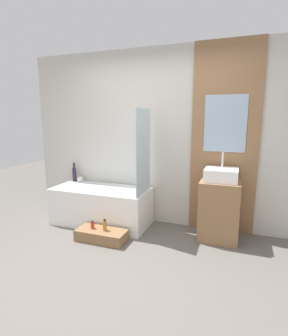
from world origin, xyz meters
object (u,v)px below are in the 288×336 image
(bottle_soap_secondary, at_px, (105,225))
(wooden_step_bench, at_px, (102,235))
(vase_tall_dark, at_px, (74,174))
(bathtub, at_px, (102,206))
(sink, at_px, (221,175))
(vase_round_light, at_px, (80,179))
(bottle_soap_primary, at_px, (93,225))

(bottle_soap_secondary, bearing_deg, wooden_step_bench, 180.00)
(vase_tall_dark, height_order, bottle_soap_secondary, vase_tall_dark)
(bathtub, distance_m, sink, 1.83)
(wooden_step_bench, distance_m, sink, 1.76)
(vase_round_light, xyz_separation_m, bottle_soap_primary, (0.69, -0.77, -0.41))
(sink, height_order, bottle_soap_secondary, sink)
(vase_tall_dark, height_order, bottle_soap_primary, vase_tall_dark)
(bottle_soap_primary, bearing_deg, bottle_soap_secondary, 0.00)
(sink, bearing_deg, vase_round_light, 175.62)
(wooden_step_bench, height_order, vase_round_light, vase_round_light)
(bathtub, height_order, wooden_step_bench, bathtub)
(sink, xyz_separation_m, bottle_soap_primary, (-1.58, -0.60, -0.68))
(sink, bearing_deg, bathtub, -177.58)
(bottle_soap_secondary, bearing_deg, bottle_soap_primary, 180.00)
(bathtub, distance_m, bottle_soap_primary, 0.56)
(vase_tall_dark, xyz_separation_m, bottle_soap_primary, (0.80, -0.79, -0.49))
(bathtub, xyz_separation_m, wooden_step_bench, (0.29, -0.53, -0.21))
(bathtub, distance_m, bottle_soap_secondary, 0.63)
(wooden_step_bench, xyz_separation_m, vase_round_light, (-0.82, 0.77, 0.53))
(bottle_soap_secondary, bearing_deg, bathtub, 122.58)
(wooden_step_bench, bearing_deg, bathtub, 118.55)
(bathtub, height_order, vase_tall_dark, vase_tall_dark)
(sink, distance_m, bottle_soap_secondary, 1.65)
(vase_tall_dark, height_order, vase_round_light, vase_tall_dark)
(bottle_soap_primary, bearing_deg, vase_round_light, 131.64)
(vase_round_light, bearing_deg, bottle_soap_secondary, -41.61)
(bathtub, distance_m, wooden_step_bench, 0.64)
(vase_tall_dark, relative_size, bottle_soap_primary, 2.90)
(vase_tall_dark, bearing_deg, bottle_soap_secondary, -38.62)
(vase_round_light, relative_size, bottle_soap_secondary, 0.58)
(bathtub, relative_size, bottle_soap_secondary, 9.32)
(bathtub, relative_size, vase_tall_dark, 4.69)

